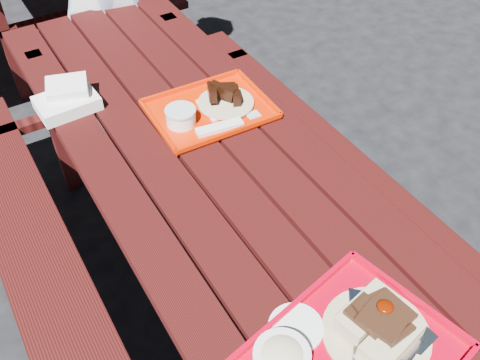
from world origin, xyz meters
The scene contains 5 objects.
ground centered at (0.00, 0.00, 0.00)m, with size 60.00×60.00×0.00m, color black.
picnic_table_near centered at (0.00, 0.00, 0.56)m, with size 1.41×2.40×0.75m.
near_tray centered at (-0.06, -0.70, 0.79)m, with size 0.54×0.46×0.15m.
far_tray centered at (0.11, 0.25, 0.77)m, with size 0.42×0.33×0.07m.
white_cloth centered at (-0.29, 0.54, 0.79)m, with size 0.21×0.18×0.08m.
Camera 1 is at (-0.56, -1.08, 1.89)m, focal length 40.00 mm.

